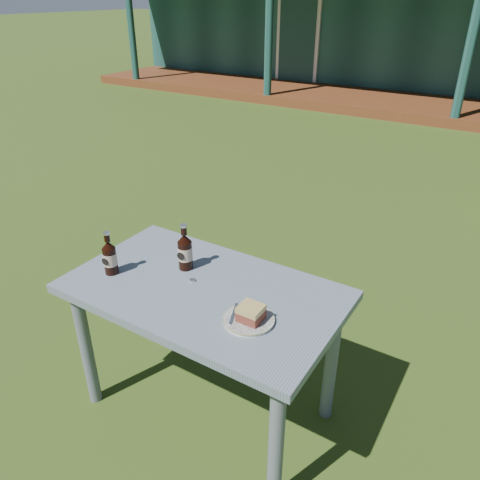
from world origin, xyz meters
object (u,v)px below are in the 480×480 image
Objects in this scene: cola_bottle_near at (185,251)px; cola_bottle_far at (110,257)px; cake_slice at (251,313)px; cafe_table at (204,307)px; plate at (249,320)px.

cola_bottle_near reaches higher than cola_bottle_far.
cola_bottle_near is 0.34m from cola_bottle_far.
cola_bottle_far is at bearing -177.77° from cake_slice.
cafe_table is at bearing -28.57° from cola_bottle_near.
cafe_table is at bearing 16.18° from cola_bottle_far.
cake_slice is at bearing -17.75° from cafe_table.
cake_slice is at bearing 2.23° from cola_bottle_far.
cola_bottle_far is (-0.72, -0.03, 0.04)m from cake_slice.
cola_bottle_near reaches higher than cake_slice.
cake_slice is (0.01, -0.00, 0.04)m from plate.
cola_bottle_far is (-0.71, -0.03, 0.08)m from plate.
cake_slice is 0.73m from cola_bottle_far.
cola_bottle_far is at bearing -177.60° from plate.
plate is 2.22× the size of cake_slice.
cola_bottle_far is at bearing -163.82° from cafe_table.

